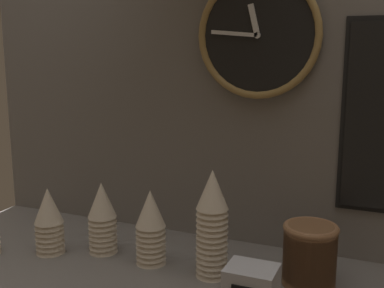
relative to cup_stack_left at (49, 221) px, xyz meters
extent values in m
cube|color=slate|center=(0.41, 0.03, -0.11)|extent=(1.60, 0.56, 0.04)
cube|color=slate|center=(0.41, 0.30, 0.43)|extent=(1.60, 0.03, 1.05)
cone|color=beige|center=(0.00, 0.00, -0.04)|extent=(0.08, 0.08, 0.10)
cone|color=beige|center=(0.00, 0.00, -0.03)|extent=(0.08, 0.08, 0.10)
cone|color=beige|center=(0.00, 0.00, -0.01)|extent=(0.08, 0.08, 0.10)
cone|color=beige|center=(0.00, 0.00, 0.00)|extent=(0.08, 0.08, 0.10)
cone|color=beige|center=(0.00, 0.00, 0.01)|extent=(0.08, 0.08, 0.10)
cone|color=beige|center=(0.00, 0.00, 0.03)|extent=(0.08, 0.08, 0.10)
cone|color=beige|center=(0.00, 0.00, 0.04)|extent=(0.08, 0.08, 0.10)
cone|color=beige|center=(0.29, 0.05, -0.04)|extent=(0.08, 0.08, 0.10)
cone|color=beige|center=(0.29, 0.05, -0.03)|extent=(0.08, 0.08, 0.10)
cone|color=beige|center=(0.29, 0.05, -0.01)|extent=(0.08, 0.08, 0.10)
cone|color=beige|center=(0.29, 0.05, 0.00)|extent=(0.08, 0.08, 0.10)
cone|color=beige|center=(0.29, 0.05, 0.01)|extent=(0.08, 0.08, 0.10)
cone|color=beige|center=(0.29, 0.05, 0.03)|extent=(0.08, 0.08, 0.10)
cone|color=beige|center=(0.29, 0.05, 0.04)|extent=(0.08, 0.08, 0.10)
cone|color=beige|center=(0.29, 0.05, 0.06)|extent=(0.08, 0.08, 0.10)
cone|color=beige|center=(0.46, 0.04, -0.04)|extent=(0.08, 0.08, 0.10)
cone|color=beige|center=(0.46, 0.04, -0.03)|extent=(0.08, 0.08, 0.10)
cone|color=beige|center=(0.46, 0.04, -0.01)|extent=(0.08, 0.08, 0.10)
cone|color=beige|center=(0.46, 0.04, 0.00)|extent=(0.08, 0.08, 0.10)
cone|color=beige|center=(0.46, 0.04, 0.01)|extent=(0.08, 0.08, 0.10)
cone|color=beige|center=(0.46, 0.04, 0.03)|extent=(0.08, 0.08, 0.10)
cone|color=beige|center=(0.46, 0.04, 0.04)|extent=(0.08, 0.08, 0.10)
cone|color=beige|center=(0.46, 0.04, 0.06)|extent=(0.08, 0.08, 0.10)
cone|color=beige|center=(0.46, 0.04, 0.07)|extent=(0.08, 0.08, 0.10)
cone|color=beige|center=(0.46, 0.04, 0.09)|extent=(0.08, 0.08, 0.10)
cone|color=beige|center=(0.46, 0.04, 0.10)|extent=(0.08, 0.08, 0.10)
cone|color=beige|center=(0.46, 0.04, 0.12)|extent=(0.08, 0.08, 0.10)
cone|color=beige|center=(0.46, 0.04, 0.13)|extent=(0.08, 0.08, 0.10)
cone|color=beige|center=(0.13, 0.06, -0.04)|extent=(0.08, 0.08, 0.10)
cone|color=beige|center=(0.13, 0.06, -0.03)|extent=(0.08, 0.08, 0.10)
cone|color=beige|center=(0.13, 0.06, -0.01)|extent=(0.08, 0.08, 0.10)
cone|color=beige|center=(0.13, 0.06, 0.00)|extent=(0.08, 0.08, 0.10)
cone|color=beige|center=(0.13, 0.06, 0.01)|extent=(0.08, 0.08, 0.10)
cone|color=beige|center=(0.13, 0.06, 0.03)|extent=(0.08, 0.08, 0.10)
cone|color=beige|center=(0.13, 0.06, 0.04)|extent=(0.08, 0.08, 0.10)
cone|color=beige|center=(0.13, 0.06, 0.06)|extent=(0.08, 0.08, 0.10)
cylinder|color=brown|center=(0.69, 0.09, -0.07)|extent=(0.13, 0.13, 0.04)
cylinder|color=brown|center=(0.69, 0.09, -0.05)|extent=(0.13, 0.13, 0.04)
cylinder|color=brown|center=(0.69, 0.09, -0.04)|extent=(0.13, 0.13, 0.04)
cylinder|color=brown|center=(0.69, 0.09, -0.02)|extent=(0.13, 0.13, 0.04)
cylinder|color=brown|center=(0.69, 0.09, 0.00)|extent=(0.13, 0.13, 0.04)
cylinder|color=brown|center=(0.69, 0.09, 0.02)|extent=(0.13, 0.13, 0.04)
cylinder|color=brown|center=(0.69, 0.09, 0.04)|extent=(0.13, 0.13, 0.04)
torus|color=#946542|center=(0.69, 0.09, 0.05)|extent=(0.13, 0.13, 0.02)
cylinder|color=black|center=(0.51, 0.27, 0.50)|extent=(0.33, 0.02, 0.33)
torus|color=#AD894C|center=(0.51, 0.26, 0.50)|extent=(0.34, 0.02, 0.34)
cube|color=white|center=(0.50, 0.26, 0.54)|extent=(0.03, 0.01, 0.08)
cube|color=white|center=(0.44, 0.26, 0.51)|extent=(0.13, 0.01, 0.02)
cylinder|color=white|center=(0.51, 0.26, 0.50)|extent=(0.02, 0.01, 0.02)
camera|label=1|loc=(0.85, -1.01, 0.47)|focal=45.00mm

